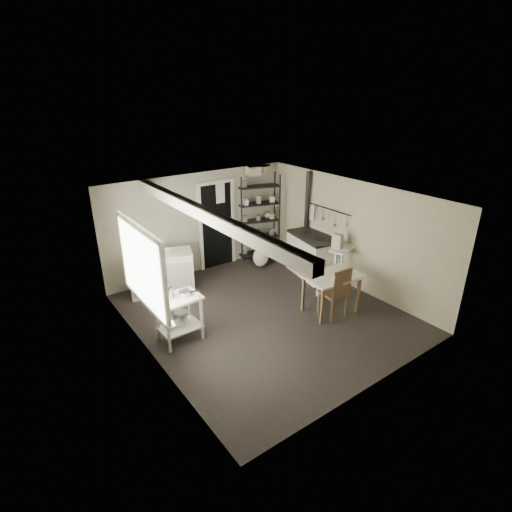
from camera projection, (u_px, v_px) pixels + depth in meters
floor at (265, 314)px, 7.64m from camera, size 5.00×5.00×0.00m
ceiling at (266, 196)px, 6.74m from camera, size 5.00×5.00×0.00m
wall_back at (199, 223)px, 9.05m from camera, size 4.50×0.02×2.30m
wall_front at (379, 319)px, 5.33m from camera, size 4.50×0.02×2.30m
wall_left at (146, 294)px, 5.98m from camera, size 0.02×5.00×2.30m
wall_right at (351, 234)px, 8.41m from camera, size 0.02×5.00×2.30m
window at (141, 267)px, 6.00m from camera, size 0.12×1.76×1.28m
doorway at (217, 226)px, 9.33m from camera, size 0.96×0.10×2.08m
ceiling_beam at (204, 214)px, 6.13m from camera, size 0.18×5.00×0.18m
wallpaper_panel at (350, 234)px, 8.40m from camera, size 0.01×5.00×2.30m
utensil_rail at (329, 210)px, 8.67m from camera, size 0.06×1.20×0.44m
prep_table at (180, 320)px, 6.70m from camera, size 0.74×0.54×0.82m
stockpot at (166, 292)px, 6.48m from camera, size 0.29×0.29×0.26m
saucepan at (185, 294)px, 6.59m from camera, size 0.22×0.22×0.11m
bucket at (181, 318)px, 6.77m from camera, size 0.25×0.25×0.25m
base_cabinets at (162, 272)px, 8.28m from camera, size 1.46×1.01×0.88m
mixing_bowl at (167, 249)px, 8.15m from camera, size 0.28×0.28×0.07m
counter_cup at (147, 255)px, 7.79m from camera, size 0.14×0.14×0.10m
shelf_rack at (258, 222)px, 9.81m from camera, size 1.08×0.67×2.12m
shelf_jar at (246, 207)px, 9.48m from camera, size 0.09×0.09×0.19m
storage_box_a at (253, 180)px, 9.29m from camera, size 0.33×0.30×0.20m
storage_box_b at (264, 179)px, 9.52m from camera, size 0.35×0.34×0.18m
stove at (312, 257)px, 9.08m from camera, size 0.87×1.31×0.96m
stovepipe at (307, 202)px, 9.11m from camera, size 0.14×0.14×1.38m
side_ledge at (340, 269)px, 8.48m from camera, size 0.67×0.48×0.92m
oats_box at (337, 244)px, 8.24m from camera, size 0.16×0.22×0.31m
work_table at (331, 294)px, 7.58m from camera, size 1.08×0.81×0.77m
table_cup at (346, 274)px, 7.41m from camera, size 0.10×0.10×0.09m
chair at (333, 293)px, 7.40m from camera, size 0.45×0.47×1.02m
flour_sack at (261, 257)px, 9.59m from camera, size 0.44×0.39×0.47m
floor_crock at (319, 292)px, 8.28m from camera, size 0.17×0.17×0.16m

